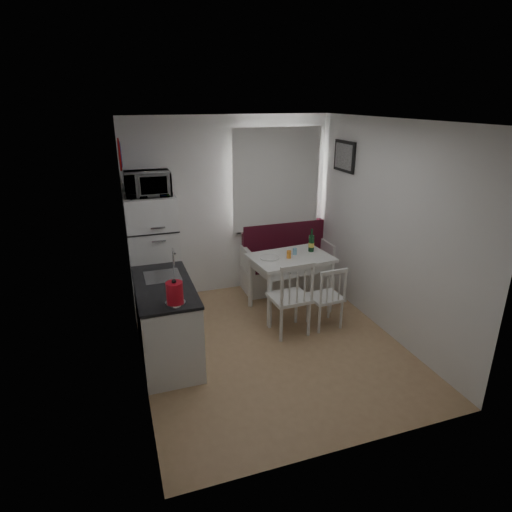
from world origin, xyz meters
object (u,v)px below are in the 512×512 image
Objects in this scene: kitchen_counter at (166,321)px; fridge at (154,254)px; bench at (287,267)px; microwave at (148,184)px; kettle at (175,293)px; chair_right at (329,292)px; chair_left at (293,291)px; wine_bottle at (311,240)px; dining_table at (291,263)px.

fridge is at bearing 89.10° from kitchen_counter.
microwave is at bearing -175.40° from bench.
kettle is (0.03, -1.78, 0.22)m from fridge.
bench is (2.04, 1.36, -0.12)m from kitchen_counter.
kitchen_counter reaches higher than chair_right.
microwave reaches higher than kettle.
chair_left is 1.64× the size of wine_bottle.
chair_left reaches higher than chair_right.
bench is at bearing 97.58° from wine_bottle.
wine_bottle is at bearing 79.22° from chair_right.
bench is 0.86× the size of fridge.
chair_right is at bearing 14.32° from kettle.
bench is 3.10× the size of chair_right.
chair_right is 0.88m from wine_bottle.
microwave reaches higher than chair_left.
kettle reaches higher than bench.
dining_table is at bearing -109.99° from bench.
kettle is at bearing -148.71° from wine_bottle.
fridge is 0.97m from microwave.
wine_bottle is at bearing -13.83° from fridge.
dining_table is 2.14m from microwave.
wine_bottle is at bearing 18.85° from kitchen_counter.
chair_left is at bearing 178.48° from chair_right.
chair_left is 1.99m from fridge.
fridge is at bearing 166.17° from wine_bottle.
kitchen_counter is 1.53m from chair_left.
microwave is (-1.51, 1.24, 1.17)m from chair_left.
kitchen_counter is 0.79m from kettle.
kettle reaches higher than chair_right.
fridge is (-2.02, -0.11, 0.48)m from bench.
kitchen_counter is at bearing 175.74° from chair_left.
microwave reaches higher than bench.
chair_left is 1.04m from wine_bottle.
fridge is 2.17m from wine_bottle.
kettle reaches higher than kitchen_counter.
microwave is 2.12× the size of kettle.
chair_right reaches higher than dining_table.
bench is 0.86m from dining_table.
dining_table is (1.78, 0.63, 0.25)m from kitchen_counter.
kitchen_counter reaches higher than dining_table.
chair_left is 2.01× the size of kettle.
kitchen_counter is 2.91× the size of chair_right.
kitchen_counter is at bearing -90.90° from fridge.
microwave reaches higher than wine_bottle.
bench is 1.25× the size of dining_table.
wine_bottle is at bearing 49.63° from chair_left.
bench is 1.40m from chair_right.
fridge is at bearing 90.00° from microwave.
bench is 4.33× the size of wine_bottle.
kettle reaches higher than chair_left.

